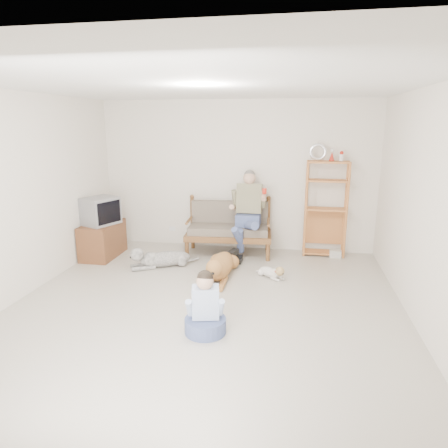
% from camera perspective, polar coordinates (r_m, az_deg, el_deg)
% --- Properties ---
extents(floor, '(5.50, 5.50, 0.00)m').
position_cam_1_polar(floor, '(5.12, -2.97, -12.35)').
color(floor, beige).
rests_on(floor, ground).
extents(ceiling, '(5.50, 5.50, 0.00)m').
position_cam_1_polar(ceiling, '(4.60, -3.42, 19.33)').
color(ceiling, white).
rests_on(ceiling, ground).
extents(wall_back, '(5.00, 0.00, 5.00)m').
position_cam_1_polar(wall_back, '(7.34, 1.76, 6.87)').
color(wall_back, beige).
rests_on(wall_back, ground).
extents(wall_front, '(5.00, 0.00, 5.00)m').
position_cam_1_polar(wall_front, '(2.22, -20.00, -11.77)').
color(wall_front, beige).
rests_on(wall_front, ground).
extents(wall_left, '(0.00, 5.50, 5.50)m').
position_cam_1_polar(wall_left, '(5.78, -28.12, 3.19)').
color(wall_left, beige).
rests_on(wall_left, ground).
extents(wall_right, '(0.00, 5.50, 5.50)m').
position_cam_1_polar(wall_right, '(4.78, 27.46, 1.26)').
color(wall_right, beige).
rests_on(wall_right, ground).
extents(loveseat, '(1.55, 0.82, 0.95)m').
position_cam_1_polar(loveseat, '(7.13, 0.74, -0.42)').
color(loveseat, brown).
rests_on(loveseat, ground).
extents(man, '(0.57, 0.82, 1.32)m').
position_cam_1_polar(man, '(6.86, 3.16, 0.73)').
color(man, '#536299').
rests_on(man, loveseat).
extents(etagere, '(0.74, 0.32, 1.96)m').
position_cam_1_polar(etagere, '(7.17, 14.31, 2.26)').
color(etagere, '#C5783D').
rests_on(etagere, ground).
extents(book_stack, '(0.20, 0.15, 0.13)m').
position_cam_1_polar(book_stack, '(7.29, 15.61, -4.11)').
color(book_stack, silver).
rests_on(book_stack, ground).
extents(tv_stand, '(0.50, 0.90, 0.60)m').
position_cam_1_polar(tv_stand, '(7.33, -16.97, -2.17)').
color(tv_stand, brown).
rests_on(tv_stand, ground).
extents(crt_tv, '(0.63, 0.69, 0.46)m').
position_cam_1_polar(crt_tv, '(7.14, -17.23, 1.81)').
color(crt_tv, gray).
rests_on(crt_tv, tv_stand).
extents(wall_outlet, '(0.12, 0.02, 0.08)m').
position_cam_1_polar(wall_outlet, '(7.81, -7.42, -0.65)').
color(wall_outlet, silver).
rests_on(wall_outlet, ground).
extents(golden_retriever, '(0.35, 1.43, 0.43)m').
position_cam_1_polar(golden_retriever, '(6.08, -0.59, -6.10)').
color(golden_retriever, '#AF6D3C').
rests_on(golden_retriever, ground).
extents(shaggy_dog, '(1.06, 0.70, 0.36)m').
position_cam_1_polar(shaggy_dog, '(6.62, -9.24, -4.88)').
color(shaggy_dog, silver).
rests_on(shaggy_dog, ground).
extents(terrier, '(0.49, 0.41, 0.22)m').
position_cam_1_polar(terrier, '(6.14, 6.94, -6.86)').
color(terrier, silver).
rests_on(terrier, ground).
extents(child, '(0.47, 0.47, 0.74)m').
position_cam_1_polar(child, '(4.55, -2.68, -12.24)').
color(child, '#536299').
rests_on(child, ground).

